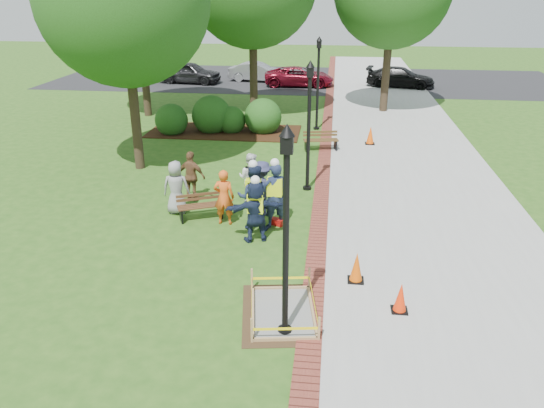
# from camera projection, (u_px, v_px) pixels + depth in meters

# --- Properties ---
(ground) EXTENTS (100.00, 100.00, 0.00)m
(ground) POSITION_uv_depth(u_px,v_px,m) (247.00, 257.00, 13.48)
(ground) COLOR #285116
(ground) RESTS_ON ground
(sidewalk) EXTENTS (6.00, 60.00, 0.02)m
(sidewalk) POSITION_uv_depth(u_px,v_px,m) (403.00, 150.00, 22.10)
(sidewalk) COLOR #9E9E99
(sidewalk) RESTS_ON ground
(brick_edging) EXTENTS (0.50, 60.00, 0.03)m
(brick_edging) POSITION_uv_depth(u_px,v_px,m) (325.00, 147.00, 22.45)
(brick_edging) COLOR maroon
(brick_edging) RESTS_ON ground
(mulch_bed) EXTENTS (7.00, 3.00, 0.05)m
(mulch_bed) POSITION_uv_depth(u_px,v_px,m) (225.00, 132.00, 24.79)
(mulch_bed) COLOR #381E0F
(mulch_bed) RESTS_ON ground
(parking_lot) EXTENTS (36.00, 12.00, 0.01)m
(parking_lot) POSITION_uv_depth(u_px,v_px,m) (307.00, 79.00, 38.22)
(parking_lot) COLOR black
(parking_lot) RESTS_ON ground
(wet_concrete_pad) EXTENTS (2.02, 2.53, 0.55)m
(wet_concrete_pad) POSITION_uv_depth(u_px,v_px,m) (283.00, 304.00, 11.11)
(wet_concrete_pad) COLOR #47331E
(wet_concrete_pad) RESTS_ON ground
(bench_near) EXTENTS (1.41, 0.94, 0.73)m
(bench_near) POSITION_uv_depth(u_px,v_px,m) (201.00, 211.00, 15.61)
(bench_near) COLOR #572E1E
(bench_near) RESTS_ON ground
(bench_far) EXTENTS (1.50, 0.74, 0.77)m
(bench_far) POSITION_uv_depth(u_px,v_px,m) (321.00, 145.00, 22.00)
(bench_far) COLOR #52391C
(bench_far) RESTS_ON ground
(cone_front) EXTENTS (0.35, 0.35, 0.69)m
(cone_front) POSITION_uv_depth(u_px,v_px,m) (401.00, 298.00, 11.14)
(cone_front) COLOR black
(cone_front) RESTS_ON ground
(cone_back) EXTENTS (0.38, 0.38, 0.75)m
(cone_back) POSITION_uv_depth(u_px,v_px,m) (356.00, 268.00, 12.27)
(cone_back) COLOR black
(cone_back) RESTS_ON ground
(cone_far) EXTENTS (0.40, 0.40, 0.79)m
(cone_far) POSITION_uv_depth(u_px,v_px,m) (370.00, 136.00, 22.76)
(cone_far) COLOR black
(cone_far) RESTS_ON ground
(toolbox) EXTENTS (0.43, 0.33, 0.19)m
(toolbox) POSITION_uv_depth(u_px,v_px,m) (277.00, 222.00, 15.26)
(toolbox) COLOR #9A0F0B
(toolbox) RESTS_ON ground
(lamp_near) EXTENTS (0.28, 0.28, 4.26)m
(lamp_near) POSITION_uv_depth(u_px,v_px,m) (286.00, 219.00, 9.64)
(lamp_near) COLOR black
(lamp_near) RESTS_ON ground
(lamp_mid) EXTENTS (0.28, 0.28, 4.26)m
(lamp_mid) POSITION_uv_depth(u_px,v_px,m) (309.00, 117.00, 16.97)
(lamp_mid) COLOR black
(lamp_mid) RESTS_ON ground
(lamp_far) EXTENTS (0.28, 0.28, 4.26)m
(lamp_far) POSITION_uv_depth(u_px,v_px,m) (318.00, 76.00, 24.30)
(lamp_far) COLOR black
(lamp_far) RESTS_ON ground
(tree_left) EXTENTS (5.82, 5.82, 8.85)m
(tree_left) POSITION_uv_depth(u_px,v_px,m) (123.00, 0.00, 17.72)
(tree_left) COLOR #3D2D1E
(tree_left) RESTS_ON ground
(shrub_a) EXTENTS (1.50, 1.50, 1.50)m
(shrub_a) POSITION_uv_depth(u_px,v_px,m) (172.00, 134.00, 24.50)
(shrub_a) COLOR #1E4213
(shrub_a) RESTS_ON ground
(shrub_b) EXTENTS (1.82, 1.82, 1.82)m
(shrub_b) POSITION_uv_depth(u_px,v_px,m) (212.00, 131.00, 24.88)
(shrub_b) COLOR #1E4213
(shrub_b) RESTS_ON ground
(shrub_c) EXTENTS (1.31, 1.31, 1.31)m
(shrub_c) POSITION_uv_depth(u_px,v_px,m) (232.00, 132.00, 24.77)
(shrub_c) COLOR #1E4213
(shrub_c) RESTS_ON ground
(shrub_d) EXTENTS (1.72, 1.72, 1.72)m
(shrub_d) POSITION_uv_depth(u_px,v_px,m) (263.00, 132.00, 24.73)
(shrub_d) COLOR #1E4213
(shrub_d) RESTS_ON ground
(shrub_e) EXTENTS (0.98, 0.98, 0.98)m
(shrub_e) POSITION_uv_depth(u_px,v_px,m) (219.00, 128.00, 25.42)
(shrub_e) COLOR #1E4213
(shrub_e) RESTS_ON ground
(casual_person_a) EXTENTS (0.55, 0.38, 1.64)m
(casual_person_a) POSITION_uv_depth(u_px,v_px,m) (176.00, 188.00, 15.78)
(casual_person_a) COLOR gray
(casual_person_a) RESTS_ON ground
(casual_person_b) EXTENTS (0.53, 0.34, 1.64)m
(casual_person_b) POSITION_uv_depth(u_px,v_px,m) (224.00, 197.00, 15.07)
(casual_person_b) COLOR #E6561B
(casual_person_b) RESTS_ON ground
(casual_person_c) EXTENTS (0.58, 0.45, 1.62)m
(casual_person_c) POSITION_uv_depth(u_px,v_px,m) (251.00, 178.00, 16.56)
(casual_person_c) COLOR silver
(casual_person_c) RESTS_ON ground
(casual_person_d) EXTENTS (0.59, 0.46, 1.62)m
(casual_person_d) POSITION_uv_depth(u_px,v_px,m) (192.00, 176.00, 16.73)
(casual_person_d) COLOR brown
(casual_person_d) RESTS_ON ground
(casual_person_e) EXTENTS (0.61, 0.48, 1.67)m
(casual_person_e) POSITION_uv_depth(u_px,v_px,m) (262.00, 188.00, 15.69)
(casual_person_e) COLOR #2C2E4D
(casual_person_e) RESTS_ON ground
(hivis_worker_a) EXTENTS (0.63, 0.51, 1.86)m
(hivis_worker_a) POSITION_uv_depth(u_px,v_px,m) (256.00, 209.00, 14.03)
(hivis_worker_a) COLOR #181940
(hivis_worker_a) RESTS_ON ground
(hivis_worker_b) EXTENTS (0.71, 0.61, 2.03)m
(hivis_worker_b) POSITION_uv_depth(u_px,v_px,m) (275.00, 194.00, 14.85)
(hivis_worker_b) COLOR #1A2545
(hivis_worker_b) RESTS_ON ground
(hivis_worker_c) EXTENTS (0.63, 0.43, 2.04)m
(hivis_worker_c) POSITION_uv_depth(u_px,v_px,m) (253.00, 195.00, 14.71)
(hivis_worker_c) COLOR #1A2745
(hivis_worker_c) RESTS_ON ground
(parked_car_a) EXTENTS (2.74, 5.14, 1.60)m
(parked_car_a) POSITION_uv_depth(u_px,v_px,m) (190.00, 83.00, 36.82)
(parked_car_a) COLOR black
(parked_car_a) RESTS_ON ground
(parked_car_b) EXTENTS (2.50, 4.61, 1.43)m
(parked_car_b) POSITION_uv_depth(u_px,v_px,m) (258.00, 81.00, 37.49)
(parked_car_b) COLOR #959499
(parked_car_b) RESTS_ON ground
(parked_car_c) EXTENTS (1.96, 4.31, 1.39)m
(parked_car_c) POSITION_uv_depth(u_px,v_px,m) (299.00, 86.00, 35.75)
(parked_car_c) COLOR maroon
(parked_car_c) RESTS_ON ground
(parked_car_d) EXTENTS (2.68, 4.60, 1.41)m
(parked_car_d) POSITION_uv_depth(u_px,v_px,m) (400.00, 87.00, 35.45)
(parked_car_d) COLOR black
(parked_car_d) RESTS_ON ground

